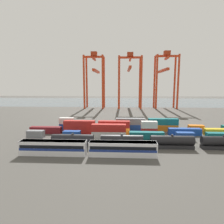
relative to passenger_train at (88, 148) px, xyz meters
name	(u,v)px	position (x,y,z in m)	size (l,w,h in m)	color
ground_plane	(125,118)	(11.13, 59.97, -2.14)	(420.00, 420.00, 0.00)	#4C4944
harbour_water	(123,102)	(11.13, 166.13, -2.14)	(400.00, 110.00, 0.01)	slate
passenger_train	(88,148)	(0.00, 0.00, 0.00)	(36.99, 3.14, 3.90)	silver
freight_tank_row	(172,142)	(24.33, 7.07, -0.19)	(73.34, 2.74, 4.20)	#232326
shipping_container_0	(36,134)	(-22.02, 16.33, -0.84)	(6.04, 2.44, 2.60)	slate
shipping_container_1	(72,134)	(-8.71, 16.33, -0.84)	(6.04, 2.44, 2.60)	#1C4299
shipping_container_2	(109,135)	(4.61, 16.33, -0.84)	(12.10, 2.44, 2.60)	silver
shipping_container_3	(109,128)	(4.61, 16.33, 1.76)	(12.10, 2.44, 2.60)	#AD211C
shipping_container_4	(146,135)	(17.93, 16.33, -0.84)	(12.10, 2.44, 2.60)	#146066
shipping_container_5	(185,136)	(31.25, 16.33, -0.84)	(6.04, 2.44, 2.60)	#1C4299
shipping_container_6	(224,136)	(44.56, 16.33, -0.84)	(12.10, 2.44, 2.60)	#146066
shipping_container_7	(46,130)	(-20.75, 22.46, -0.84)	(12.10, 2.44, 2.60)	maroon
shipping_container_8	(80,130)	(-7.28, 22.46, -0.84)	(12.10, 2.44, 2.60)	#AD211C
shipping_container_9	(79,124)	(-7.28, 22.46, 1.76)	(12.10, 2.44, 2.60)	#AD211C
shipping_container_10	(114,131)	(6.18, 22.46, -0.84)	(12.10, 2.44, 2.60)	orange
shipping_container_11	(114,124)	(6.18, 22.46, 1.76)	(12.10, 2.44, 2.60)	#AD211C
shipping_container_12	(149,131)	(19.65, 22.46, -0.84)	(6.04, 2.44, 2.60)	#AD211C
shipping_container_13	(149,125)	(19.65, 22.46, 1.76)	(6.04, 2.44, 2.60)	silver
shipping_container_14	(185,132)	(33.12, 22.46, -0.84)	(12.10, 2.44, 2.60)	#1C4299
shipping_container_15	(221,132)	(46.58, 22.46, -0.84)	(12.10, 2.44, 2.60)	gold
shipping_container_18	(67,127)	(-14.12, 28.59, -0.84)	(6.04, 2.44, 2.60)	#1C4299
shipping_container_19	(67,121)	(-14.12, 28.59, 1.76)	(6.04, 2.44, 2.60)	silver
shipping_container_20	(98,127)	(-0.66, 28.59, -0.84)	(6.04, 2.44, 2.60)	gold
shipping_container_21	(130,127)	(12.80, 28.59, -0.84)	(12.10, 2.44, 2.60)	#1C4299
shipping_container_22	(130,121)	(12.80, 28.59, 1.76)	(12.10, 2.44, 2.60)	slate
shipping_container_23	(163,128)	(26.26, 28.59, -0.84)	(12.10, 2.44, 2.60)	orange
shipping_container_24	(163,122)	(26.26, 28.59, 1.76)	(12.10, 2.44, 2.60)	#146066
shipping_container_25	(196,128)	(39.72, 28.59, -0.84)	(6.04, 2.44, 2.60)	orange
gantry_crane_west	(95,75)	(-13.32, 108.66, 24.95)	(16.38, 36.10, 45.27)	red
gantry_crane_central	(130,74)	(15.60, 109.67, 25.45)	(18.96, 42.14, 44.57)	red
gantry_crane_east	(165,74)	(44.52, 109.37, 25.24)	(18.15, 39.87, 45.44)	red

